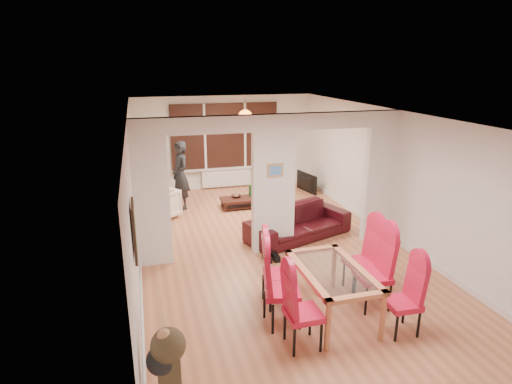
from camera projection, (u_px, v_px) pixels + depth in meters
name	position (u px, v px, depth m)	size (l,w,h in m)	color
floor	(273.00, 249.00, 8.28)	(5.00, 9.00, 0.01)	#C1734E
room_walls	(273.00, 185.00, 7.90)	(5.00, 9.00, 2.60)	silver
divider_wall	(273.00, 185.00, 7.90)	(5.00, 0.18, 2.60)	white
bay_window_blinds	(225.00, 136.00, 11.93)	(3.00, 0.08, 1.80)	black
radiator	(226.00, 178.00, 12.24)	(1.40, 0.08, 0.50)	white
pendant_light	(245.00, 117.00, 10.77)	(0.36, 0.36, 0.36)	orange
stair_newel	(164.00, 346.00, 4.59)	(0.40, 1.20, 1.10)	tan
wall_poster	(134.00, 230.00, 4.97)	(0.04, 0.52, 0.67)	gray
pillar_photo	(275.00, 170.00, 7.72)	(0.30, 0.03, 0.25)	#4C8CD8
dining_table	(331.00, 292.00, 6.03)	(0.87, 1.54, 0.72)	#BB6B45
dining_chair_la	(303.00, 308.00, 5.32)	(0.43, 0.43, 1.09)	red
dining_chair_lb	(282.00, 286.00, 5.77)	(0.47, 0.47, 1.17)	red
dining_chair_lc	(279.00, 270.00, 6.26)	(0.45, 0.45, 1.11)	red
dining_chair_ra	(403.00, 298.00, 5.60)	(0.41, 0.41, 1.03)	red
dining_chair_rb	(373.00, 271.00, 6.19)	(0.46, 0.46, 1.16)	red
dining_chair_rc	(361.00, 258.00, 6.63)	(0.45, 0.45, 1.13)	red
sofa	(298.00, 222.00, 8.76)	(2.22, 0.87, 0.65)	black
armchair	(159.00, 204.00, 9.81)	(0.76, 0.74, 0.69)	#F5E1D0
person	(181.00, 175.00, 10.38)	(0.40, 0.61, 1.67)	black
television	(304.00, 183.00, 11.87)	(0.12, 0.91, 0.53)	black
coffee_table	(243.00, 203.00, 10.62)	(1.09, 0.54, 0.25)	#361912
bottle	(250.00, 190.00, 10.70)	(0.07, 0.07, 0.29)	#143F19
bowl	(236.00, 196.00, 10.63)	(0.24, 0.24, 0.06)	#361912
shoes	(271.00, 257.00, 7.80)	(0.26, 0.29, 0.11)	black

